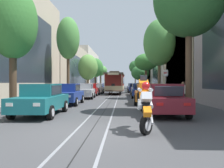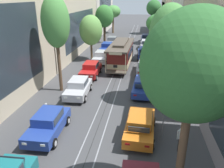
% 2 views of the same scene
% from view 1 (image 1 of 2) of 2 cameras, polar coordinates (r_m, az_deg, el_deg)
% --- Properties ---
extents(ground_plane, '(171.36, 171.36, 0.00)m').
position_cam_1_polar(ground_plane, '(34.63, 1.03, -2.43)').
color(ground_plane, '#424244').
extents(trolley_track_rails, '(1.14, 76.55, 0.01)m').
position_cam_1_polar(trolley_track_rails, '(39.48, 1.25, -2.09)').
color(trolley_track_rails, gray).
rests_on(trolley_track_rails, ground).
extents(building_facade_left, '(5.74, 68.25, 10.90)m').
position_cam_1_polar(building_facade_left, '(42.61, -11.99, 4.86)').
color(building_facade_left, '#BCAD93').
rests_on(building_facade_left, ground).
extents(building_facade_right, '(5.76, 68.25, 9.50)m').
position_cam_1_polar(building_facade_right, '(41.27, 14.90, 3.89)').
color(building_facade_right, gray).
rests_on(building_facade_right, ground).
extents(parked_car_teal_near_left, '(2.08, 4.40, 1.58)m').
position_cam_1_polar(parked_car_teal_near_left, '(11.58, -18.00, -3.85)').
color(parked_car_teal_near_left, '#196B70').
rests_on(parked_car_teal_near_left, ground).
extents(parked_car_blue_second_left, '(2.07, 4.39, 1.58)m').
position_cam_1_polar(parked_car_blue_second_left, '(16.83, -11.52, -2.56)').
color(parked_car_blue_second_left, '#233D93').
rests_on(parked_car_blue_second_left, ground).
extents(parked_car_silver_mid_left, '(2.13, 4.42, 1.58)m').
position_cam_1_polar(parked_car_silver_mid_left, '(23.00, -7.12, -1.80)').
color(parked_car_silver_mid_left, '#B7B7BC').
rests_on(parked_car_silver_mid_left, ground).
extents(parked_car_red_fourth_left, '(2.04, 4.38, 1.58)m').
position_cam_1_polar(parked_car_red_fourth_left, '(28.42, -5.48, -1.41)').
color(parked_car_red_fourth_left, red).
rests_on(parked_car_red_fourth_left, ground).
extents(parked_car_silver_fifth_left, '(2.00, 4.36, 1.58)m').
position_cam_1_polar(parked_car_silver_fifth_left, '(34.07, -3.92, -1.13)').
color(parked_car_silver_fifth_left, '#B7B7BC').
rests_on(parked_car_silver_fifth_left, ground).
extents(parked_car_blue_sixth_left, '(2.03, 4.38, 1.58)m').
position_cam_1_polar(parked_car_blue_sixth_left, '(39.98, -3.21, -0.93)').
color(parked_car_blue_sixth_left, '#233D93').
rests_on(parked_car_blue_sixth_left, ground).
extents(parked_car_grey_far_left, '(2.07, 4.39, 1.58)m').
position_cam_1_polar(parked_car_grey_far_left, '(45.69, -2.48, -0.78)').
color(parked_car_grey_far_left, slate).
rests_on(parked_car_grey_far_left, ground).
extents(parked_car_maroon_near_right, '(2.06, 4.39, 1.58)m').
position_cam_1_polar(parked_car_maroon_near_right, '(11.38, 13.23, -3.91)').
color(parked_car_maroon_near_right, maroon).
rests_on(parked_car_maroon_near_right, ground).
extents(parked_car_orange_second_right, '(2.14, 4.42, 1.58)m').
position_cam_1_polar(parked_car_orange_second_right, '(17.13, 9.07, -2.51)').
color(parked_car_orange_second_right, orange).
rests_on(parked_car_orange_second_right, ground).
extents(parked_car_blue_mid_right, '(2.13, 4.41, 1.58)m').
position_cam_1_polar(parked_car_blue_mid_right, '(23.95, 7.46, -1.72)').
color(parked_car_blue_mid_right, '#233D93').
rests_on(parked_car_blue_mid_right, ground).
extents(parked_car_silver_fourth_right, '(2.12, 4.41, 1.58)m').
position_cam_1_polar(parked_car_silver_fourth_right, '(29.99, 6.75, -1.32)').
color(parked_car_silver_fourth_right, '#B7B7BC').
rests_on(parked_car_silver_fourth_right, ground).
extents(parked_car_blue_fifth_right, '(2.06, 4.39, 1.58)m').
position_cam_1_polar(parked_car_blue_fifth_right, '(37.08, 5.70, -1.02)').
color(parked_car_blue_fifth_right, '#233D93').
rests_on(parked_car_blue_fifth_right, ground).
extents(parked_car_silver_sixth_right, '(2.02, 4.37, 1.58)m').
position_cam_1_polar(parked_car_silver_sixth_right, '(43.42, 5.52, -0.83)').
color(parked_car_silver_sixth_right, '#B7B7BC').
rests_on(parked_car_silver_sixth_right, ground).
extents(parked_car_navy_far_right, '(2.03, 4.37, 1.58)m').
position_cam_1_polar(parked_car_navy_far_right, '(49.49, 5.16, -0.70)').
color(parked_car_navy_far_right, '#19234C').
rests_on(parked_car_navy_far_right, ground).
extents(street_tree_kerb_left_near, '(2.57, 2.63, 6.93)m').
position_cam_1_polar(street_tree_kerb_left_near, '(13.24, -24.58, 14.40)').
color(street_tree_kerb_left_near, '#4C3826').
rests_on(street_tree_kerb_left_near, ground).
extents(street_tree_kerb_left_second, '(2.50, 2.53, 8.87)m').
position_cam_1_polar(street_tree_kerb_left_second, '(24.80, -11.45, 11.55)').
color(street_tree_kerb_left_second, brown).
rests_on(street_tree_kerb_left_second, ground).
extents(street_tree_kerb_left_mid, '(3.20, 3.22, 6.28)m').
position_cam_1_polar(street_tree_kerb_left_mid, '(35.66, -6.33, 4.37)').
color(street_tree_kerb_left_mid, brown).
rests_on(street_tree_kerb_left_mid, ground).
extents(street_tree_kerb_left_fourth, '(3.52, 2.84, 7.11)m').
position_cam_1_polar(street_tree_kerb_left_fourth, '(48.39, -4.39, 4.21)').
color(street_tree_kerb_left_fourth, '#4C3826').
rests_on(street_tree_kerb_left_fourth, ground).
extents(street_tree_kerb_left_far, '(3.61, 3.73, 6.58)m').
position_cam_1_polar(street_tree_kerb_left_far, '(60.55, -3.01, 3.52)').
color(street_tree_kerb_left_far, brown).
rests_on(street_tree_kerb_left_far, ground).
extents(street_tree_kerb_right_near, '(3.93, 3.52, 8.46)m').
position_cam_1_polar(street_tree_kerb_right_near, '(13.66, 19.52, 20.17)').
color(street_tree_kerb_right_near, brown).
rests_on(street_tree_kerb_right_near, ground).
extents(street_tree_kerb_right_second, '(3.28, 3.26, 8.22)m').
position_cam_1_polar(street_tree_kerb_right_second, '(23.38, 12.31, 10.52)').
color(street_tree_kerb_right_second, brown).
rests_on(street_tree_kerb_right_second, ground).
extents(street_tree_kerb_right_mid, '(3.79, 3.06, 6.53)m').
position_cam_1_polar(street_tree_kerb_right_mid, '(36.60, 8.89, 5.63)').
color(street_tree_kerb_right_mid, '#4C3826').
rests_on(street_tree_kerb_right_mid, ground).
extents(street_tree_kerb_right_fourth, '(3.95, 4.34, 5.51)m').
position_cam_1_polar(street_tree_kerb_right_fourth, '(48.56, 7.38, 2.88)').
color(street_tree_kerb_right_fourth, '#4C3826').
rests_on(street_tree_kerb_right_fourth, ground).
extents(street_tree_kerb_right_far, '(3.44, 3.69, 7.84)m').
position_cam_1_polar(street_tree_kerb_right_far, '(60.40, 6.13, 4.43)').
color(street_tree_kerb_right_far, '#4C3826').
rests_on(street_tree_kerb_right_far, ground).
extents(cable_car_trolley, '(2.83, 9.18, 3.28)m').
position_cam_1_polar(cable_car_trolley, '(32.59, 0.92, 0.32)').
color(cable_car_trolley, maroon).
rests_on(cable_car_trolley, ground).
extents(motorcycle_with_rider, '(0.48, 1.82, 1.90)m').
position_cam_1_polar(motorcycle_with_rider, '(7.28, 8.61, -4.73)').
color(motorcycle_with_rider, black).
rests_on(motorcycle_with_rider, ground).
extents(pedestrian_on_left_pavement, '(0.55, 0.37, 1.72)m').
position_cam_1_polar(pedestrian_on_left_pavement, '(16.29, 18.15, -2.05)').
color(pedestrian_on_left_pavement, black).
rests_on(pedestrian_on_left_pavement, ground).
extents(fire_hydrant, '(0.40, 0.22, 0.84)m').
position_cam_1_polar(fire_hydrant, '(19.87, -13.42, -3.22)').
color(fire_hydrant, '#B2B2B7').
rests_on(fire_hydrant, ground).
extents(street_sign_post, '(0.36, 0.08, 2.71)m').
position_cam_1_polar(street_sign_post, '(17.26, 13.86, 0.44)').
color(street_sign_post, slate).
rests_on(street_sign_post, ground).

